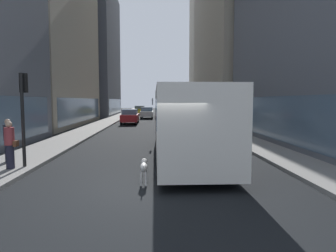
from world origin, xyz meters
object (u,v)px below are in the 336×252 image
at_px(car_yellow_taxi, 140,110).
at_px(car_red_coupe, 130,117).
at_px(box_truck, 163,106).
at_px(pedestrian_in_coat, 8,140).
at_px(traffic_light_near, 23,104).
at_px(car_white_van, 147,113).
at_px(dalmatian_dog, 144,167).
at_px(transit_bus, 184,118).
at_px(car_silver_sedan, 165,114).
at_px(pedestrian_with_handbag, 10,145).
at_px(car_black_suv, 172,124).

xyz_separation_m(car_yellow_taxi, car_red_coupe, (0.00, -22.16, -0.00)).
xyz_separation_m(box_truck, pedestrian_in_coat, (-7.11, -36.21, -0.66)).
relative_size(car_red_coupe, pedestrian_in_coat, 2.59).
bearing_deg(traffic_light_near, car_white_van, 83.40).
xyz_separation_m(dalmatian_dog, pedestrian_in_coat, (-5.44, 2.89, 0.50)).
bearing_deg(dalmatian_dog, transit_bus, 69.59).
xyz_separation_m(car_white_van, traffic_light_near, (-3.70, -31.97, 1.61)).
xyz_separation_m(car_white_van, pedestrian_in_coat, (-4.71, -31.09, 0.19)).
relative_size(car_silver_sedan, dalmatian_dog, 4.72).
relative_size(car_white_van, pedestrian_with_handbag, 2.77).
xyz_separation_m(car_black_suv, traffic_light_near, (-6.10, -11.50, 1.61)).
relative_size(car_white_van, car_black_suv, 1.09).
distance_m(car_red_coupe, dalmatian_dog, 23.88).
distance_m(car_yellow_taxi, car_red_coupe, 22.16).
distance_m(car_red_coupe, traffic_light_near, 21.92).
bearing_deg(pedestrian_in_coat, transit_bus, 12.75).
relative_size(car_silver_sedan, pedestrian_in_coat, 2.69).
relative_size(car_red_coupe, traffic_light_near, 1.29).
distance_m(car_silver_sedan, pedestrian_in_coat, 27.07).
bearing_deg(box_truck, traffic_light_near, -99.34).
bearing_deg(box_truck, car_white_van, -115.11).
bearing_deg(traffic_light_near, transit_bus, 22.24).
distance_m(car_white_van, traffic_light_near, 32.23).
relative_size(car_silver_sedan, box_truck, 0.61).
distance_m(transit_bus, traffic_light_near, 6.62).
height_order(car_black_suv, car_silver_sedan, same).
bearing_deg(car_white_van, dalmatian_dog, -88.77).
xyz_separation_m(transit_bus, pedestrian_in_coat, (-7.11, -1.61, -0.77)).
bearing_deg(pedestrian_with_handbag, car_white_van, 82.88).
height_order(car_black_suv, traffic_light_near, traffic_light_near).
relative_size(transit_bus, car_silver_sedan, 2.54).
height_order(transit_bus, car_silver_sedan, transit_bus).
xyz_separation_m(car_red_coupe, traffic_light_near, (-2.10, -21.76, 1.61)).
xyz_separation_m(car_black_suv, dalmatian_dog, (-1.67, -13.51, -0.31)).
relative_size(box_truck, pedestrian_in_coat, 4.44).
distance_m(transit_bus, car_yellow_taxi, 41.63).
height_order(box_truck, pedestrian_in_coat, box_truck).
bearing_deg(car_white_van, car_black_suv, -83.31).
xyz_separation_m(car_yellow_taxi, car_silver_sedan, (4.00, -16.92, 0.00)).
bearing_deg(box_truck, car_silver_sedan, -90.00).
relative_size(car_red_coupe, box_truck, 0.58).
height_order(car_white_van, car_red_coupe, same).
xyz_separation_m(pedestrian_in_coat, traffic_light_near, (1.01, -0.88, 1.43)).
bearing_deg(car_white_van, transit_bus, -85.35).
bearing_deg(pedestrian_in_coat, pedestrian_with_handbag, -62.72).
xyz_separation_m(transit_bus, car_silver_sedan, (0.00, 24.51, -0.95)).
height_order(car_red_coupe, pedestrian_in_coat, pedestrian_in_coat).
bearing_deg(car_red_coupe, car_silver_sedan, 52.65).
distance_m(car_white_van, pedestrian_with_handbag, 32.63).
bearing_deg(pedestrian_with_handbag, car_silver_sedan, 76.76).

